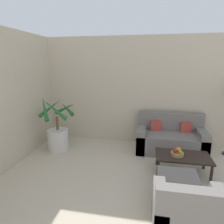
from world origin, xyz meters
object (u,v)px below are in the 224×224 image
object	(u,v)px
sofa_loveseat	(170,139)
fruit_bowl	(177,154)
apple_green	(180,152)
armchair	(191,215)
ottoman	(177,184)
orange_fruit	(178,149)
potted_palm	(58,133)
apple_red	(175,151)
coffee_table	(183,158)

from	to	relation	value
sofa_loveseat	fruit_bowl	xyz separation A→B (m)	(0.03, -1.01, 0.10)
apple_green	armchair	distance (m)	1.40
sofa_loveseat	fruit_bowl	size ratio (longest dim) A/B	6.48
ottoman	armchair	bearing A→B (deg)	-84.90
orange_fruit	ottoman	distance (m)	0.77
potted_palm	ottoman	world-z (taller)	potted_palm
apple_red	armchair	world-z (taller)	armchair
fruit_bowl	ottoman	xyz separation A→B (m)	(-0.06, -0.66, -0.21)
sofa_loveseat	orange_fruit	distance (m)	0.98
apple_red	orange_fruit	bearing A→B (deg)	39.89
sofa_loveseat	fruit_bowl	distance (m)	1.02
orange_fruit	apple_red	bearing A→B (deg)	-140.11
potted_palm	sofa_loveseat	xyz separation A→B (m)	(2.65, 0.42, -0.13)
fruit_bowl	armchair	size ratio (longest dim) A/B	0.27
coffee_table	apple_green	xyz separation A→B (m)	(-0.06, -0.06, 0.14)
sofa_loveseat	coffee_table	xyz separation A→B (m)	(0.13, -1.00, 0.02)
armchair	ottoman	xyz separation A→B (m)	(-0.07, 0.76, -0.08)
coffee_table	fruit_bowl	size ratio (longest dim) A/B	4.14
apple_red	ottoman	bearing A→B (deg)	-91.65
apple_red	orange_fruit	size ratio (longest dim) A/B	0.89
sofa_loveseat	orange_fruit	bearing A→B (deg)	-87.18
potted_palm	apple_red	world-z (taller)	potted_palm
sofa_loveseat	fruit_bowl	bearing A→B (deg)	-88.58
apple_green	ottoman	xyz separation A→B (m)	(-0.11, -0.62, -0.28)
apple_green	apple_red	bearing A→B (deg)	161.50
armchair	ottoman	size ratio (longest dim) A/B	1.48
sofa_loveseat	apple_green	world-z (taller)	sofa_loveseat
potted_palm	apple_green	bearing A→B (deg)	-13.04
fruit_bowl	apple_red	size ratio (longest dim) A/B	3.12
sofa_loveseat	apple_green	distance (m)	1.07
apple_green	orange_fruit	distance (m)	0.09
coffee_table	orange_fruit	world-z (taller)	orange_fruit
apple_red	apple_green	size ratio (longest dim) A/B	1.06
apple_red	armchair	size ratio (longest dim) A/B	0.09
apple_red	coffee_table	bearing A→B (deg)	9.87
armchair	coffee_table	bearing A→B (deg)	85.78
armchair	orange_fruit	bearing A→B (deg)	89.24
fruit_bowl	apple_green	world-z (taller)	apple_green
potted_palm	sofa_loveseat	bearing A→B (deg)	9.12
fruit_bowl	apple_green	bearing A→B (deg)	-41.41
apple_green	fruit_bowl	bearing A→B (deg)	138.59
orange_fruit	potted_palm	bearing A→B (deg)	168.63
sofa_loveseat	fruit_bowl	world-z (taller)	sofa_loveseat
apple_red	apple_green	distance (m)	0.10
potted_palm	coffee_table	xyz separation A→B (m)	(2.78, -0.57, -0.11)
sofa_loveseat	orange_fruit	world-z (taller)	sofa_loveseat
apple_green	armchair	xyz separation A→B (m)	(-0.04, -1.39, -0.20)
ottoman	fruit_bowl	bearing A→B (deg)	84.42
sofa_loveseat	ottoman	distance (m)	1.68
fruit_bowl	apple_red	bearing A→B (deg)	-168.74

